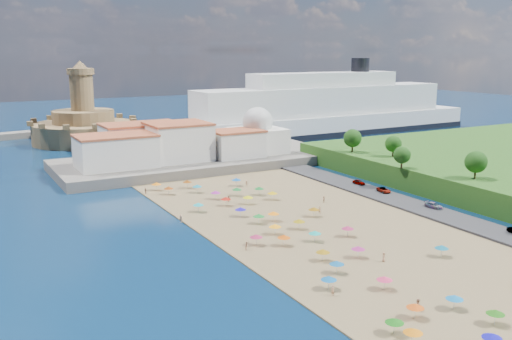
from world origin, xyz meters
TOP-DOWN VIEW (x-y plane):
  - ground at (0.00, 0.00)m, footprint 700.00×700.00m
  - terrace at (10.00, 73.00)m, footprint 90.00×36.00m
  - jetty at (-12.00, 108.00)m, footprint 18.00×70.00m
  - waterfront_buildings at (-3.05, 73.64)m, footprint 57.00×29.00m
  - domed_building at (30.00, 71.00)m, footprint 16.00×16.00m
  - fortress at (-12.00, 138.00)m, footprint 40.00×40.00m
  - cruise_ship at (84.62, 110.05)m, footprint 151.30×26.55m
  - beach_parasols at (-1.84, -10.25)m, footprint 31.64×113.12m
  - beachgoers at (-2.51, -4.03)m, footprint 37.50×104.67m
  - parked_cars at (36.00, 5.38)m, footprint 2.69×52.60m
  - hillside_trees at (49.68, -8.11)m, footprint 17.23×105.58m

SIDE VIEW (x-z plane):
  - ground at x=0.00m, z-range 0.00..0.00m
  - beachgoers at x=-2.51m, z-range 0.18..2.01m
  - jetty at x=-12.00m, z-range 0.00..2.40m
  - parked_cars at x=36.00m, z-range 0.69..1.97m
  - terrace at x=10.00m, z-range 0.00..3.00m
  - beach_parasols at x=-1.84m, z-range 1.05..3.25m
  - fortress at x=-12.00m, z-range -9.52..22.88m
  - waterfront_buildings at x=-3.05m, z-range 2.38..13.38m
  - domed_building at x=30.00m, z-range 1.47..16.47m
  - cruise_ship at x=84.62m, z-range -6.72..26.23m
  - hillside_trees at x=49.68m, z-range 6.37..13.69m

